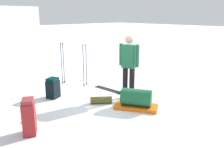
{
  "coord_description": "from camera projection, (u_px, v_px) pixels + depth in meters",
  "views": [
    {
      "loc": [
        -3.98,
        -4.25,
        2.22
      ],
      "look_at": [
        0.0,
        0.0,
        0.7
      ],
      "focal_mm": 37.08,
      "sensor_mm": 36.0,
      "label": 1
    }
  ],
  "objects": [
    {
      "name": "ground_plane",
      "position": [
        112.0,
        99.0,
        6.19
      ],
      "size": [
        80.0,
        80.0,
        0.0
      ],
      "primitive_type": "plane",
      "color": "white"
    },
    {
      "name": "skier_standing",
      "position": [
        129.0,
        64.0,
        6.05
      ],
      "size": [
        0.31,
        0.55,
        1.7
      ],
      "color": "black",
      "rests_on": "ground_plane"
    },
    {
      "name": "ski_pair_near",
      "position": [
        121.0,
        93.0,
        6.64
      ],
      "size": [
        0.33,
        2.0,
        0.05
      ],
      "color": "black",
      "rests_on": "ground_plane"
    },
    {
      "name": "backpack_large_dark",
      "position": [
        29.0,
        117.0,
        4.33
      ],
      "size": [
        0.36,
        0.39,
        0.7
      ],
      "color": "maroon",
      "rests_on": "ground_plane"
    },
    {
      "name": "backpack_bright",
      "position": [
        53.0,
        88.0,
        6.24
      ],
      "size": [
        0.4,
        0.38,
        0.56
      ],
      "color": "black",
      "rests_on": "ground_plane"
    },
    {
      "name": "ski_poles_planted_near",
      "position": [
        62.0,
        61.0,
        7.38
      ],
      "size": [
        0.16,
        0.1,
        1.34
      ],
      "color": "#20202A",
      "rests_on": "ground_plane"
    },
    {
      "name": "ski_poles_planted_far",
      "position": [
        85.0,
        63.0,
        7.15
      ],
      "size": [
        0.21,
        0.11,
        1.32
      ],
      "color": "#22172D",
      "rests_on": "ground_plane"
    },
    {
      "name": "gear_sled",
      "position": [
        136.0,
        100.0,
        5.53
      ],
      "size": [
        0.91,
        1.11,
        0.49
      ],
      "color": "orange",
      "rests_on": "ground_plane"
    },
    {
      "name": "sleeping_mat_rolled",
      "position": [
        101.0,
        100.0,
        5.89
      ],
      "size": [
        0.54,
        0.48,
        0.18
      ],
      "primitive_type": "cylinder",
      "rotation": [
        0.0,
        1.57,
        5.61
      ],
      "color": "brown",
      "rests_on": "ground_plane"
    }
  ]
}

